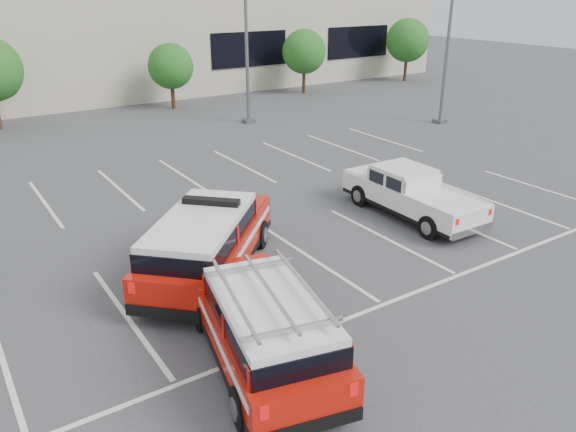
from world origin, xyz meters
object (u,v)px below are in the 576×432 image
object	(u,v)px
tree_right	(305,53)
fire_chief_suv	(208,247)
light_pole_right	(450,26)
tree_far_right	(408,42)
tree_mid_right	(172,68)
ladder_suv	(264,332)
white_pickup	(410,198)
convention_building	(47,24)
light_pole_mid	(246,26)

from	to	relation	value
tree_right	fire_chief_suv	xyz separation A→B (m)	(-17.95, -21.15, -1.95)
light_pole_right	fire_chief_suv	world-z (taller)	light_pole_right
tree_far_right	light_pole_right	world-z (taller)	light_pole_right
fire_chief_suv	tree_mid_right	bearing A→B (deg)	113.73
tree_right	fire_chief_suv	distance (m)	27.81
tree_mid_right	ladder_suv	distance (m)	26.79
fire_chief_suv	tree_right	bearing A→B (deg)	94.00
tree_right	tree_far_right	size ratio (longest dim) A/B	0.91
tree_far_right	white_pickup	bearing A→B (deg)	-134.13
tree_right	light_pole_right	bearing A→B (deg)	-85.69
convention_building	light_pole_right	bearing A→B (deg)	-54.11
tree_far_right	ladder_suv	world-z (taller)	tree_far_right
tree_right	fire_chief_suv	size ratio (longest dim) A/B	0.80
tree_far_right	light_pole_right	bearing A→B (deg)	-127.04
tree_right	tree_mid_right	bearing A→B (deg)	-180.00
fire_chief_suv	convention_building	bearing A→B (deg)	128.72
light_pole_mid	white_pickup	distance (m)	15.88
white_pickup	ladder_suv	size ratio (longest dim) A/B	0.98
light_pole_right	ladder_suv	xyz separation A→B (m)	(-19.62, -13.23, -4.40)
convention_building	white_pickup	world-z (taller)	convention_building
tree_mid_right	light_pole_right	xyz separation A→B (m)	(10.91, -12.05, 2.68)
convention_building	tree_right	size ratio (longest dim) A/B	13.58
tree_far_right	fire_chief_suv	size ratio (longest dim) A/B	0.88
light_pole_mid	fire_chief_suv	xyz separation A→B (m)	(-9.86, -15.10, -4.36)
light_pole_right	tree_mid_right	bearing A→B (deg)	132.17
tree_right	white_pickup	distance (m)	23.61
convention_building	ladder_suv	xyz separation A→B (m)	(-3.80, -35.09, -3.93)
light_pole_mid	ladder_suv	world-z (taller)	light_pole_mid
fire_chief_suv	light_pole_mid	bearing A→B (deg)	101.19
tree_mid_right	fire_chief_suv	xyz separation A→B (m)	(-7.95, -21.15, -1.68)
light_pole_mid	tree_mid_right	bearing A→B (deg)	107.52
tree_far_right	light_pole_right	xyz separation A→B (m)	(-9.09, -12.05, 2.14)
ladder_suv	fire_chief_suv	bearing A→B (deg)	92.34
tree_mid_right	light_pole_mid	size ratio (longest dim) A/B	0.39
tree_right	ladder_suv	xyz separation A→B (m)	(-18.71, -25.28, -1.98)
white_pickup	tree_mid_right	bearing A→B (deg)	89.88
tree_far_right	white_pickup	world-z (taller)	tree_far_right
light_pole_right	white_pickup	xyz separation A→B (m)	(-11.35, -9.03, -4.55)
light_pole_right	light_pole_mid	bearing A→B (deg)	146.31
tree_mid_right	tree_right	distance (m)	10.00
ladder_suv	convention_building	bearing A→B (deg)	96.64
convention_building	fire_chief_suv	size ratio (longest dim) A/B	10.85
light_pole_right	white_pickup	bearing A→B (deg)	-141.51
tree_mid_right	tree_far_right	size ratio (longest dim) A/B	0.82
convention_building	tree_far_right	size ratio (longest dim) A/B	12.38
tree_right	light_pole_mid	size ratio (longest dim) A/B	0.43
convention_building	white_pickup	distance (m)	31.48
light_pole_right	white_pickup	world-z (taller)	light_pole_right
convention_building	tree_mid_right	size ratio (longest dim) A/B	15.04
convention_building	white_pickup	bearing A→B (deg)	-81.77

